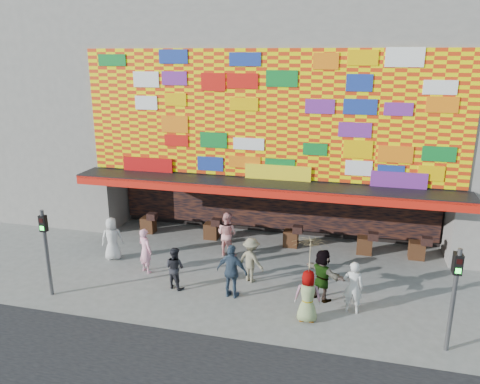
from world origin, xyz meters
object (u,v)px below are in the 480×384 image
Objects in this scene: signal_right at (455,289)px; ped_e at (232,271)px; ped_h at (353,287)px; parasol at (310,254)px; ped_b at (145,250)px; ped_d at (251,260)px; ped_g at (308,296)px; ped_f at (322,275)px; ped_i at (227,234)px; signal_left at (46,243)px; ped_a at (112,239)px; ped_c at (175,268)px.

signal_right is 6.68m from ped_e.
parasol is at bearing 35.99° from ped_h.
signal_right is 1.77× the size of ped_b.
ped_d is (3.95, 0.24, -0.04)m from ped_b.
ped_e reaches higher than ped_g.
ped_f is 1.46m from ped_g.
ped_d is at bearing 145.31° from ped_i.
signal_left is 12.40m from signal_right.
ped_c is at bearing 129.45° from ped_a.
signal_right reaches higher than ped_c.
signal_right is 8.91m from ped_i.
ped_a is 0.93× the size of ped_e.
signal_left is 1.54× the size of parasol.
ped_e reaches higher than ped_a.
ped_a is 8.33m from ped_g.
ped_b is at bearing 45.51° from signal_left.
ped_i reaches higher than ped_b.
signal_right is 4.18m from ped_f.
ped_g is (-3.88, 0.52, -1.04)m from signal_right.
signal_right is at bearing 140.87° from ped_a.
ped_h is at bearing -171.06° from ped_d.
ped_c is 0.81× the size of ped_e.
ped_f is 1.07× the size of ped_g.
ped_b is 3.34m from ped_i.
ped_h is at bearing -162.64° from ped_c.
ped_a is (-11.80, 3.09, -1.01)m from signal_right.
ped_a is at bearing -8.60° from ped_e.
ped_i is at bearing -30.00° from ped_h.
signal_right reaches higher than ped_a.
ped_a is (0.60, 3.09, -1.01)m from signal_left.
signal_right is at bearing -171.65° from ped_f.
ped_c is at bearing 170.05° from signal_right.
ped_g is at bearing 114.58° from ped_f.
ped_b is 7.55m from ped_h.
signal_right reaches higher than ped_b.
ped_b is (2.34, 2.39, -1.01)m from signal_left.
ped_f is at bearing -27.31° from ped_h.
ped_h is at bearing 144.97° from ped_a.
parasol is at bearing 172.31° from signal_right.
ped_e is at bearing 2.99° from ped_h.
ped_b is (-10.06, 2.39, -1.01)m from signal_right.
parasol is (4.66, -0.97, 1.45)m from ped_c.
ped_d is (-6.11, 2.62, -1.05)m from signal_right.
parasol is at bearing 85.23° from ped_g.
ped_a is 1.00× the size of ped_h.
ped_g is at bearing 171.13° from ped_e.
ped_a is at bearing 79.04° from signal_left.
ped_h is 0.96× the size of ped_i.
ped_i is 0.92× the size of parasol.
ped_f is at bearing -156.22° from ped_c.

